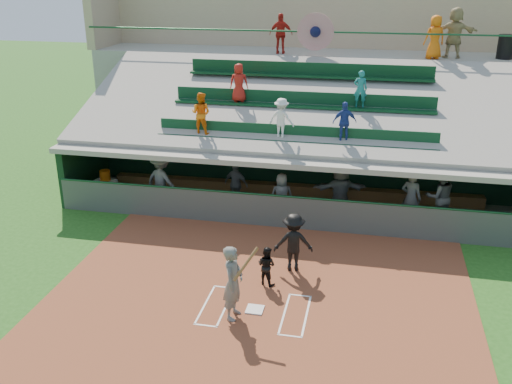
% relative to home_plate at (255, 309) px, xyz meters
% --- Properties ---
extents(ground, '(100.00, 100.00, 0.00)m').
position_rel_home_plate_xyz_m(ground, '(0.00, 0.00, -0.04)').
color(ground, '#1F5116').
rests_on(ground, ground).
extents(dirt_slab, '(11.00, 9.00, 0.02)m').
position_rel_home_plate_xyz_m(dirt_slab, '(0.00, 0.50, -0.03)').
color(dirt_slab, brown).
rests_on(dirt_slab, ground).
extents(home_plate, '(0.43, 0.43, 0.03)m').
position_rel_home_plate_xyz_m(home_plate, '(0.00, 0.00, 0.00)').
color(home_plate, silver).
rests_on(home_plate, dirt_slab).
extents(batters_box_chalk, '(2.65, 1.85, 0.01)m').
position_rel_home_plate_xyz_m(batters_box_chalk, '(0.00, 0.00, -0.01)').
color(batters_box_chalk, white).
rests_on(batters_box_chalk, dirt_slab).
extents(dugout_floor, '(16.00, 3.50, 0.04)m').
position_rel_home_plate_xyz_m(dugout_floor, '(0.00, 6.75, -0.02)').
color(dugout_floor, gray).
rests_on(dugout_floor, ground).
extents(concourse_slab, '(20.00, 3.00, 4.60)m').
position_rel_home_plate_xyz_m(concourse_slab, '(0.00, 13.50, 2.26)').
color(concourse_slab, gray).
rests_on(concourse_slab, ground).
extents(grandstand, '(20.40, 10.40, 7.80)m').
position_rel_home_plate_xyz_m(grandstand, '(-0.01, 10.51, 2.23)').
color(grandstand, '#4C514C').
rests_on(grandstand, ground).
extents(batter_at_plate, '(0.89, 0.79, 1.95)m').
position_rel_home_plate_xyz_m(batter_at_plate, '(-0.45, -0.39, 0.95)').
color(batter_at_plate, '#555752').
rests_on(batter_at_plate, dirt_slab).
extents(catcher, '(0.65, 0.59, 1.09)m').
position_rel_home_plate_xyz_m(catcher, '(0.04, 1.33, 0.53)').
color(catcher, black).
rests_on(catcher, dirt_slab).
extents(home_umpire, '(1.20, 0.82, 1.70)m').
position_rel_home_plate_xyz_m(home_umpire, '(0.63, 2.27, 0.84)').
color(home_umpire, black).
rests_on(home_umpire, dirt_slab).
extents(dugout_bench, '(13.81, 0.82, 0.41)m').
position_rel_home_plate_xyz_m(dugout_bench, '(-0.23, 7.85, 0.21)').
color(dugout_bench, brown).
rests_on(dugout_bench, dugout_floor).
extents(white_table, '(0.87, 0.74, 0.64)m').
position_rel_home_plate_xyz_m(white_table, '(-7.03, 6.31, 0.33)').
color(white_table, white).
rests_on(white_table, dugout_floor).
extents(water_cooler, '(0.39, 0.39, 0.39)m').
position_rel_home_plate_xyz_m(water_cooler, '(-6.99, 6.29, 0.84)').
color(water_cooler, '#CD590C').
rests_on(water_cooler, white_table).
extents(dugout_player_a, '(1.47, 1.13, 2.00)m').
position_rel_home_plate_xyz_m(dugout_player_a, '(-4.57, 5.79, 1.00)').
color(dugout_player_a, '#5A5D58').
rests_on(dugout_player_a, dugout_floor).
extents(dugout_player_b, '(1.02, 0.68, 1.62)m').
position_rel_home_plate_xyz_m(dugout_player_b, '(-2.04, 6.49, 0.81)').
color(dugout_player_b, '#565954').
rests_on(dugout_player_b, dugout_floor).
extents(dugout_player_c, '(0.87, 0.68, 1.57)m').
position_rel_home_plate_xyz_m(dugout_player_c, '(-0.29, 5.76, 0.79)').
color(dugout_player_c, '#595C57').
rests_on(dugout_player_c, dugout_floor).
extents(dugout_player_d, '(1.89, 0.95, 1.95)m').
position_rel_home_plate_xyz_m(dugout_player_d, '(1.65, 6.15, 0.98)').
color(dugout_player_d, '#52544F').
rests_on(dugout_player_d, dugout_floor).
extents(dugout_player_e, '(0.80, 0.68, 1.87)m').
position_rel_home_plate_xyz_m(dugout_player_e, '(3.97, 6.04, 0.94)').
color(dugout_player_e, '#575954').
rests_on(dugout_player_e, dugout_floor).
extents(dugout_player_f, '(1.10, 0.95, 1.96)m').
position_rel_home_plate_xyz_m(dugout_player_f, '(4.90, 6.27, 0.98)').
color(dugout_player_f, '#595B56').
rests_on(dugout_player_f, dugout_floor).
extents(trash_bin, '(0.63, 0.63, 0.95)m').
position_rel_home_plate_xyz_m(trash_bin, '(7.55, 12.96, 5.04)').
color(trash_bin, black).
rests_on(trash_bin, concourse_slab).
extents(concourse_staff_a, '(1.00, 0.47, 1.66)m').
position_rel_home_plate_xyz_m(concourse_staff_a, '(-1.52, 12.60, 5.40)').
color(concourse_staff_a, '#A61913').
rests_on(concourse_staff_a, concourse_slab).
extents(concourse_staff_b, '(0.96, 0.78, 1.70)m').
position_rel_home_plate_xyz_m(concourse_staff_b, '(4.73, 12.38, 5.42)').
color(concourse_staff_b, orange).
rests_on(concourse_staff_b, concourse_slab).
extents(concourse_staff_c, '(1.89, 0.71, 2.00)m').
position_rel_home_plate_xyz_m(concourse_staff_c, '(5.50, 12.81, 5.56)').
color(concourse_staff_c, tan).
rests_on(concourse_staff_c, concourse_slab).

